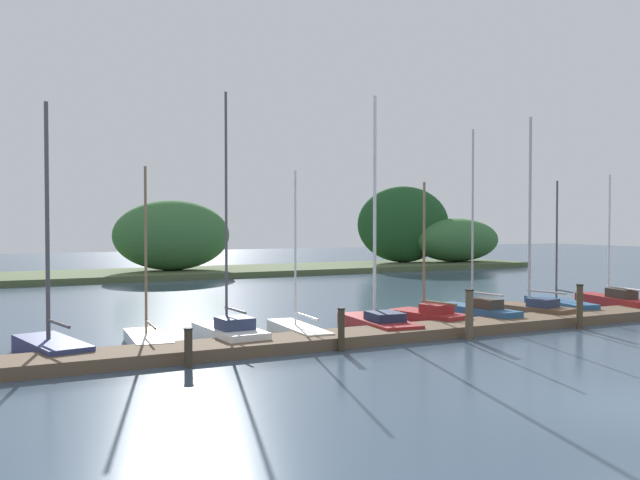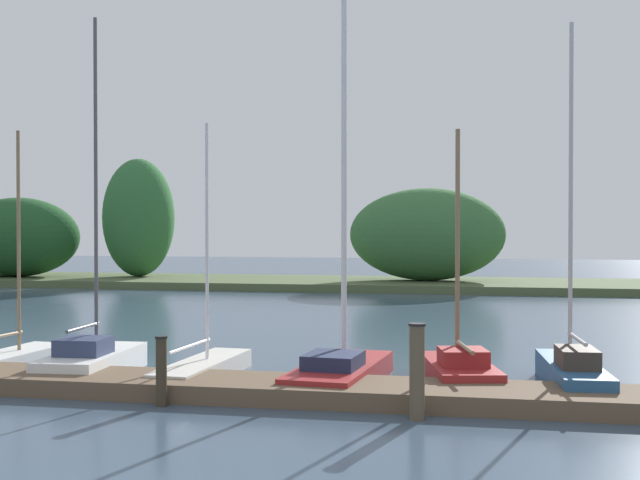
% 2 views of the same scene
% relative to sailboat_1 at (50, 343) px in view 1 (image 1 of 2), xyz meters
% --- Properties ---
extents(ground, '(160.00, 160.00, 0.00)m').
position_rel_sailboat_1_xyz_m(ground, '(10.25, -11.11, -0.39)').
color(ground, '#384C60').
extents(dock_pier, '(28.19, 1.80, 0.35)m').
position_rel_sailboat_1_xyz_m(dock_pier, '(10.25, -1.96, -0.21)').
color(dock_pier, brown).
rests_on(dock_pier, ground).
extents(far_shore, '(59.75, 8.00, 7.24)m').
position_rel_sailboat_1_xyz_m(far_shore, '(11.09, 26.83, 2.13)').
color(far_shore, '#4C5B38').
rests_on(far_shore, ground).
extents(sailboat_1, '(1.93, 3.81, 7.22)m').
position_rel_sailboat_1_xyz_m(sailboat_1, '(0.00, 0.00, 0.00)').
color(sailboat_1, navy).
rests_on(sailboat_1, ground).
extents(sailboat_2, '(1.30, 3.48, 5.53)m').
position_rel_sailboat_1_xyz_m(sailboat_2, '(2.82, 0.35, -0.13)').
color(sailboat_2, white).
rests_on(sailboat_2, ground).
extents(sailboat_3, '(1.49, 3.58, 7.87)m').
position_rel_sailboat_1_xyz_m(sailboat_3, '(5.17, -0.47, 0.00)').
color(sailboat_3, white).
rests_on(sailboat_3, ground).
extents(sailboat_4, '(1.14, 4.07, 5.53)m').
position_rel_sailboat_1_xyz_m(sailboat_4, '(7.65, -0.19, -0.14)').
color(sailboat_4, silver).
rests_on(sailboat_4, ground).
extents(sailboat_5, '(1.78, 4.43, 8.23)m').
position_rel_sailboat_1_xyz_m(sailboat_5, '(10.67, -0.36, 0.01)').
color(sailboat_5, maroon).
rests_on(sailboat_5, ground).
extents(sailboat_6, '(1.85, 3.42, 5.30)m').
position_rel_sailboat_1_xyz_m(sailboat_6, '(13.06, -0.00, -0.04)').
color(sailboat_6, maroon).
rests_on(sailboat_6, ground).
extents(sailboat_7, '(1.21, 4.10, 7.38)m').
position_rel_sailboat_1_xyz_m(sailboat_7, '(15.29, -0.07, 0.01)').
color(sailboat_7, '#285684').
rests_on(sailboat_7, ground).
extents(sailboat_8, '(1.83, 3.46, 7.98)m').
position_rel_sailboat_1_xyz_m(sailboat_8, '(17.88, -0.41, 0.06)').
color(sailboat_8, brown).
rests_on(sailboat_8, ground).
extents(sailboat_9, '(1.94, 4.19, 5.56)m').
position_rel_sailboat_1_xyz_m(sailboat_9, '(20.09, 0.39, -0.08)').
color(sailboat_9, '#285684').
rests_on(sailboat_9, ground).
extents(sailboat_10, '(1.77, 4.39, 5.87)m').
position_rel_sailboat_1_xyz_m(sailboat_10, '(22.72, -0.15, 0.01)').
color(sailboat_10, maroon).
rests_on(sailboat_10, ground).
extents(mooring_piling_1, '(0.25, 0.25, 1.05)m').
position_rel_sailboat_1_xyz_m(mooring_piling_1, '(3.10, -3.23, 0.14)').
color(mooring_piling_1, '#3D3323').
rests_on(mooring_piling_1, ground).
extents(mooring_piling_2, '(0.23, 0.23, 1.28)m').
position_rel_sailboat_1_xyz_m(mooring_piling_2, '(7.79, -3.02, 0.26)').
color(mooring_piling_2, '#3D3323').
rests_on(mooring_piling_2, ground).
extents(mooring_piling_3, '(0.30, 0.30, 1.64)m').
position_rel_sailboat_1_xyz_m(mooring_piling_3, '(12.45, -3.18, 0.44)').
color(mooring_piling_3, brown).
rests_on(mooring_piling_3, ground).
extents(mooring_piling_4, '(0.26, 0.26, 1.60)m').
position_rel_sailboat_1_xyz_m(mooring_piling_4, '(17.42, -3.20, 0.41)').
color(mooring_piling_4, '#4C3D28').
rests_on(mooring_piling_4, ground).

